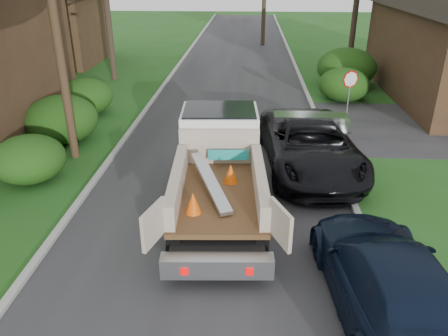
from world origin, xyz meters
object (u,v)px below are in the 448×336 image
house_left_far (47,18)px  navy_suv (389,281)px  utility_pole (53,10)px  flatbed_truck (219,158)px  stop_sign (350,87)px  black_pickup (310,144)px

house_left_far → navy_suv: house_left_far is taller
utility_pole → house_left_far: utility_pole is taller
flatbed_truck → utility_pole: bearing=149.5°
stop_sign → flatbed_truck: 8.59m
stop_sign → utility_pole: utility_pole is taller
utility_pole → navy_suv: (9.28, -7.48, -4.36)m
stop_sign → flatbed_truck: flatbed_truck is taller
house_left_far → navy_suv: bearing=-54.8°
flatbed_truck → navy_suv: size_ratio=1.20×
navy_suv → flatbed_truck: bearing=-55.9°
utility_pole → navy_suv: size_ratio=1.79×
house_left_far → black_pickup: 24.19m
stop_sign → house_left_far: house_left_far is taller
black_pickup → utility_pole: bearing=172.1°
utility_pole → navy_suv: utility_pole is taller
black_pickup → navy_suv: size_ratio=1.15×
utility_pole → stop_sign: bearing=20.6°
black_pickup → stop_sign: bearing=59.8°
utility_pole → black_pickup: 9.56m
stop_sign → black_pickup: size_ratio=0.39×
house_left_far → flatbed_truck: size_ratio=1.13×
black_pickup → navy_suv: 7.04m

